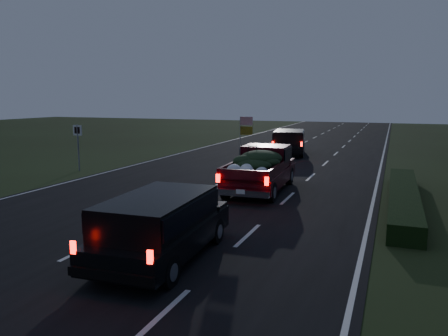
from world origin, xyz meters
The scene contains 7 objects.
ground centered at (0.00, 0.00, 0.00)m, with size 120.00×120.00×0.00m, color black.
road_asphalt centered at (0.00, 0.00, 0.01)m, with size 14.00×120.00×0.02m, color black.
hedge_row centered at (7.80, 3.00, 0.30)m, with size 1.00×10.00×0.60m, color black.
route_sign centered at (-8.50, 5.00, 1.66)m, with size 0.55×0.08×2.50m.
pickup_truck centered at (2.17, 3.57, 1.05)m, with size 2.26×5.41×2.79m.
lead_suv centered at (0.63, 15.66, 1.05)m, with size 2.81×5.12×1.39m.
rear_suv centered at (2.23, -5.09, 0.99)m, with size 2.28×4.67×1.31m.
Camera 1 is at (7.33, -13.96, 3.90)m, focal length 35.00 mm.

